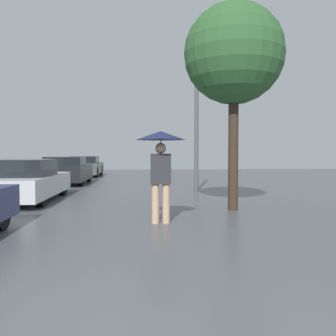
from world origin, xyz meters
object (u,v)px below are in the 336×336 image
parked_car_second (25,181)px  tree (234,55)px  parked_car_third (66,171)px  street_lamp (196,107)px  pedestrian (161,152)px  parked_car_farthest (85,167)px

parked_car_second → tree: size_ratio=0.88×
parked_car_second → parked_car_third: bearing=89.9°
street_lamp → pedestrian: bearing=-105.0°
parked_car_third → street_lamp: street_lamp is taller
street_lamp → parked_car_third: bearing=144.5°
pedestrian → tree: (1.87, 1.62, 2.37)m
pedestrian → street_lamp: size_ratio=0.36×
pedestrian → parked_car_second: 5.48m
tree → street_lamp: street_lamp is taller
parked_car_second → parked_car_farthest: 11.84m
parked_car_second → pedestrian: bearing=-45.2°
parked_car_farthest → tree: tree is taller
parked_car_second → parked_car_farthest: (0.04, 11.84, 0.01)m
parked_car_third → street_lamp: 7.13m
pedestrian → street_lamp: 6.51m
pedestrian → parked_car_farthest: size_ratio=0.44×
pedestrian → parked_car_farthest: pedestrian is taller
parked_car_third → parked_car_farthest: (0.03, 5.72, -0.01)m
parked_car_third → parked_car_farthest: 5.72m
parked_car_second → street_lamp: (5.44, 2.24, 2.53)m
pedestrian → street_lamp: street_lamp is taller
tree → parked_car_farthest: bearing=111.9°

